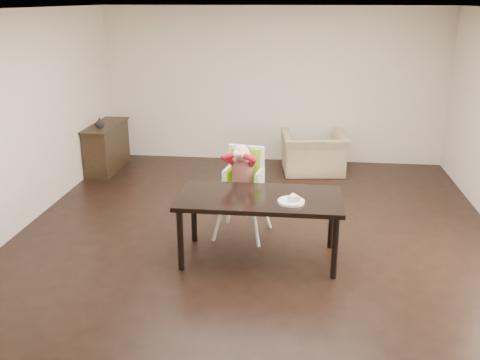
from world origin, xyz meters
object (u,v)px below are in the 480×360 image
object	(u,v)px
dining_table	(260,203)
high_chair	(243,171)
armchair	(314,146)
sideboard	(107,147)

from	to	relation	value
dining_table	high_chair	size ratio (longest dim) A/B	1.54
dining_table	armchair	world-z (taller)	armchair
high_chair	dining_table	bearing A→B (deg)	-58.30
dining_table	sideboard	world-z (taller)	sideboard
dining_table	armchair	distance (m)	3.32
armchair	sideboard	bearing A→B (deg)	-3.74
high_chair	armchair	xyz separation A→B (m)	(0.91, 2.60, -0.36)
sideboard	high_chair	bearing A→B (deg)	-42.53
high_chair	sideboard	xyz separation A→B (m)	(-2.61, 2.39, -0.43)
dining_table	high_chair	distance (m)	0.71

